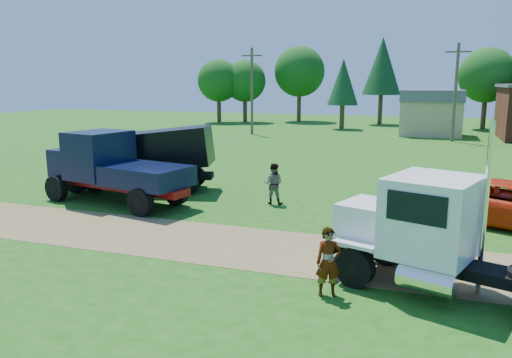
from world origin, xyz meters
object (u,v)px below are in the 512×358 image
(orange_pickup, at_px, (512,204))
(spectator_a, at_px, (328,262))
(navy_truck, at_px, (110,167))
(white_semi_tractor, at_px, (434,234))
(black_dump_truck, at_px, (144,155))

(orange_pickup, xyz_separation_m, spectator_a, (-5.41, -8.77, 0.06))
(navy_truck, bearing_deg, white_semi_tractor, -10.32)
(spectator_a, bearing_deg, black_dump_truck, 115.54)
(navy_truck, bearing_deg, spectator_a, -19.33)
(black_dump_truck, height_order, spectator_a, black_dump_truck)
(spectator_a, bearing_deg, white_semi_tractor, 2.19)
(spectator_a, bearing_deg, navy_truck, 125.10)
(white_semi_tractor, relative_size, orange_pickup, 1.24)
(navy_truck, distance_m, spectator_a, 13.44)
(white_semi_tractor, distance_m, black_dump_truck, 16.47)
(black_dump_truck, height_order, navy_truck, black_dump_truck)
(white_semi_tractor, distance_m, orange_pickup, 8.08)
(black_dump_truck, distance_m, orange_pickup, 17.00)
(white_semi_tractor, height_order, spectator_a, white_semi_tractor)
(navy_truck, distance_m, orange_pickup, 17.05)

